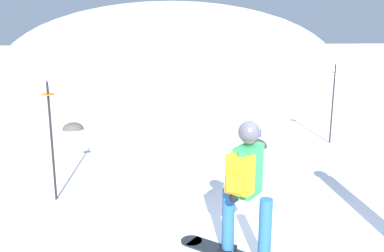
{
  "coord_description": "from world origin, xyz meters",
  "views": [
    {
      "loc": [
        -2.52,
        -4.0,
        2.62
      ],
      "look_at": [
        -0.22,
        2.88,
        1.0
      ],
      "focal_mm": 37.01,
      "sensor_mm": 36.0,
      "label": 1
    }
  ],
  "objects_px": {
    "snowboarder_main": "(246,189)",
    "rock_mid": "(255,147)",
    "rock_dark": "(73,130)",
    "piste_marker_far": "(333,98)",
    "piste_marker_near": "(51,132)"
  },
  "relations": [
    {
      "from": "snowboarder_main",
      "to": "piste_marker_far",
      "type": "distance_m",
      "value": 6.22
    },
    {
      "from": "snowboarder_main",
      "to": "rock_mid",
      "type": "distance_m",
      "value": 5.25
    },
    {
      "from": "rock_dark",
      "to": "piste_marker_near",
      "type": "bearing_deg",
      "value": -95.06
    },
    {
      "from": "piste_marker_near",
      "to": "rock_dark",
      "type": "height_order",
      "value": "piste_marker_near"
    },
    {
      "from": "rock_dark",
      "to": "rock_mid",
      "type": "distance_m",
      "value": 5.38
    },
    {
      "from": "rock_mid",
      "to": "rock_dark",
      "type": "bearing_deg",
      "value": 140.81
    },
    {
      "from": "rock_dark",
      "to": "rock_mid",
      "type": "bearing_deg",
      "value": -39.19
    },
    {
      "from": "snowboarder_main",
      "to": "rock_mid",
      "type": "relative_size",
      "value": 2.9
    },
    {
      "from": "piste_marker_near",
      "to": "rock_dark",
      "type": "relative_size",
      "value": 3.31
    },
    {
      "from": "snowboarder_main",
      "to": "rock_mid",
      "type": "xyz_separation_m",
      "value": [
        2.5,
        4.52,
        -0.92
      ]
    },
    {
      "from": "snowboarder_main",
      "to": "piste_marker_near",
      "type": "distance_m",
      "value": 3.43
    },
    {
      "from": "piste_marker_near",
      "to": "rock_mid",
      "type": "height_order",
      "value": "piste_marker_near"
    },
    {
      "from": "piste_marker_far",
      "to": "snowboarder_main",
      "type": "bearing_deg",
      "value": -136.32
    },
    {
      "from": "piste_marker_near",
      "to": "piste_marker_far",
      "type": "xyz_separation_m",
      "value": [
        6.63,
        1.61,
        0.01
      ]
    },
    {
      "from": "snowboarder_main",
      "to": "rock_dark",
      "type": "bearing_deg",
      "value": 101.91
    }
  ]
}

